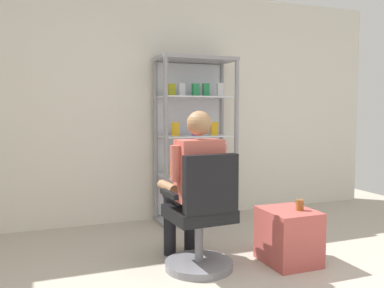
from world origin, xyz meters
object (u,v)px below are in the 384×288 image
Objects in this scene: office_chair at (202,223)px; seated_shopkeeper at (193,180)px; storage_crate at (288,236)px; display_cabinet_main at (194,139)px; tea_glass at (300,205)px.

office_chair is 0.74× the size of seated_shopkeeper.
office_chair reaches higher than storage_crate.
display_cabinet_main reaches higher than storage_crate.
display_cabinet_main reaches higher than office_chair.
tea_glass is at bearing -78.93° from display_cabinet_main.
storage_crate is (0.75, -0.10, -0.17)m from office_chair.
tea_glass is at bearing -35.47° from storage_crate.
tea_glass reaches higher than storage_crate.
display_cabinet_main is 1.98× the size of office_chair.
seated_shopkeeper is at bearing -111.39° from display_cabinet_main.
seated_shopkeeper is at bearing 93.36° from office_chair.
office_chair is 2.07× the size of storage_crate.
display_cabinet_main reaches higher than tea_glass.
seated_shopkeeper is 0.92m from tea_glass.
seated_shopkeeper is 0.94m from storage_crate.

